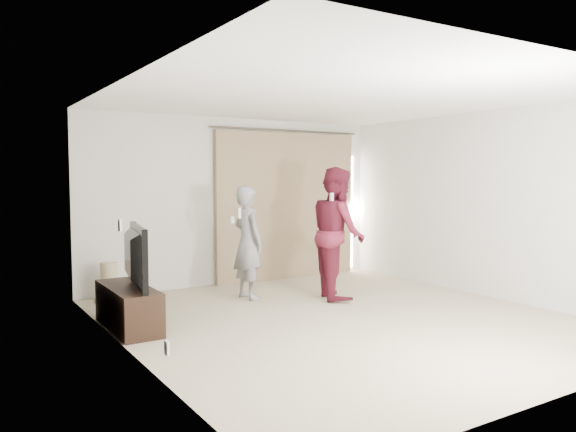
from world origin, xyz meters
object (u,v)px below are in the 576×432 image
object	(u,v)px
tv_console	(128,308)
person_man	(248,242)
person_woman	(338,233)
tv	(127,256)

from	to	relation	value
tv_console	person_man	world-z (taller)	person_man
person_man	person_woman	xyz separation A→B (m)	(1.09, -0.61, 0.13)
person_woman	person_man	bearing A→B (deg)	150.66
tv_console	tv	xyz separation A→B (m)	(0.00, 0.00, 0.58)
tv	person_woman	size ratio (longest dim) A/B	0.65
person_man	tv	bearing A→B (deg)	-160.07
tv_console	tv	distance (m)	0.58
tv_console	tv	bearing A→B (deg)	0.00
tv_console	tv	size ratio (longest dim) A/B	1.04
person_man	person_woman	size ratio (longest dim) A/B	0.86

